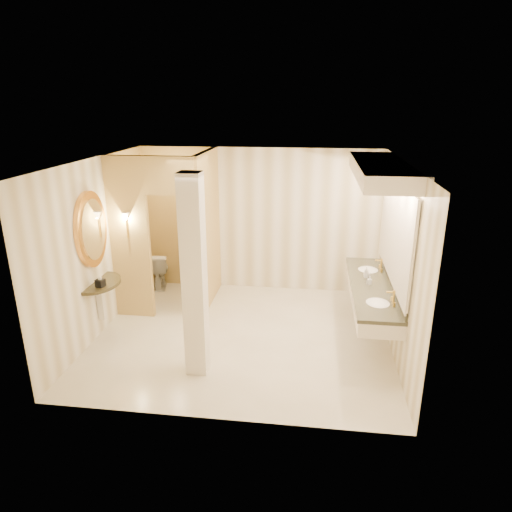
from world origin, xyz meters
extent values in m
plane|color=white|center=(0.00, 0.00, 0.00)|extent=(4.50, 4.50, 0.00)
plane|color=white|center=(0.00, 0.00, 2.70)|extent=(4.50, 4.50, 0.00)
cube|color=white|center=(0.00, 2.00, 1.35)|extent=(4.50, 0.02, 2.70)
cube|color=white|center=(0.00, -2.00, 1.35)|extent=(4.50, 0.02, 2.70)
cube|color=white|center=(-2.25, 0.00, 1.35)|extent=(0.02, 4.00, 2.70)
cube|color=white|center=(2.25, 0.00, 1.35)|extent=(0.02, 4.00, 2.70)
cube|color=tan|center=(-0.80, 1.25, 1.35)|extent=(0.10, 1.50, 2.70)
cube|color=tan|center=(-1.93, 0.50, 1.35)|extent=(0.65, 0.10, 2.70)
cube|color=tan|center=(-1.20, 0.50, 2.40)|extent=(0.80, 0.10, 0.60)
cube|color=white|center=(-0.96, 0.87, 1.05)|extent=(0.37, 0.75, 2.10)
cylinder|color=gold|center=(-1.93, 0.43, 1.55)|extent=(0.03, 0.03, 0.30)
cone|color=white|center=(-1.93, 0.43, 1.75)|extent=(0.14, 0.14, 0.14)
cube|color=white|center=(1.95, 0.22, 0.73)|extent=(0.60, 2.40, 0.24)
cube|color=black|center=(1.95, 0.22, 0.85)|extent=(0.64, 2.44, 0.05)
cube|color=black|center=(2.23, 0.22, 0.92)|extent=(0.03, 2.40, 0.10)
ellipsoid|color=white|center=(1.95, -0.43, 0.83)|extent=(0.40, 0.44, 0.15)
cylinder|color=gold|center=(2.15, -0.43, 0.96)|extent=(0.03, 0.03, 0.22)
ellipsoid|color=white|center=(1.95, 0.87, 0.83)|extent=(0.40, 0.44, 0.15)
cylinder|color=gold|center=(2.15, 0.87, 0.96)|extent=(0.03, 0.03, 0.22)
cube|color=white|center=(2.23, 0.22, 1.70)|extent=(0.03, 2.40, 1.40)
cube|color=white|center=(1.95, 0.22, 2.59)|extent=(0.75, 2.60, 0.22)
cylinder|color=black|center=(-2.23, -0.20, 0.85)|extent=(0.88, 0.88, 0.05)
cube|color=white|center=(-2.19, -0.20, 0.55)|extent=(0.10, 0.10, 0.60)
cylinder|color=gold|center=(-2.21, -0.20, 1.70)|extent=(0.07, 0.88, 0.88)
cylinder|color=white|center=(-2.17, -0.20, 1.70)|extent=(0.02, 0.70, 0.70)
cube|color=white|center=(-0.45, -1.03, 1.35)|extent=(0.28, 0.28, 2.70)
cube|color=black|center=(-2.07, -0.37, 0.93)|extent=(0.14, 0.14, 0.11)
imported|color=white|center=(-1.95, 1.75, 0.36)|extent=(0.54, 0.77, 0.71)
imported|color=beige|center=(1.90, 0.22, 0.94)|extent=(0.08, 0.08, 0.13)
imported|color=silver|center=(1.89, 0.52, 0.94)|extent=(0.11, 0.11, 0.13)
imported|color=#C6B28C|center=(1.88, 0.49, 0.97)|extent=(0.09, 0.09, 0.18)
camera|label=1|loc=(1.02, -6.29, 3.50)|focal=32.00mm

